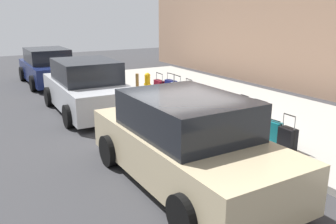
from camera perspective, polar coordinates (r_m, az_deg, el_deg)
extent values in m
plane|color=#333335|center=(9.97, 2.45, -1.99)|extent=(40.00, 40.00, 0.00)
cube|color=#9E9B93|center=(11.45, 13.00, 0.34)|extent=(18.00, 5.00, 0.14)
cube|color=black|center=(8.02, 18.63, -4.26)|extent=(0.39, 0.24, 0.53)
cube|color=black|center=(8.02, 18.63, -4.26)|extent=(0.39, 0.06, 0.54)
cylinder|color=gray|center=(7.79, 19.73, -1.78)|extent=(0.02, 0.02, 0.29)
cylinder|color=gray|center=(8.00, 18.07, -1.19)|extent=(0.02, 0.02, 0.29)
cylinder|color=black|center=(7.85, 18.98, -0.48)|extent=(0.32, 0.04, 0.02)
cylinder|color=black|center=(8.00, 19.33, -6.22)|extent=(0.04, 0.02, 0.04)
cylinder|color=black|center=(8.20, 17.66, -5.52)|extent=(0.04, 0.02, 0.04)
cube|color=#0F606B|center=(8.33, 16.67, -3.31)|extent=(0.36, 0.20, 0.54)
cube|color=black|center=(8.33, 16.67, -3.31)|extent=(0.35, 0.05, 0.55)
cylinder|color=gray|center=(8.16, 17.60, -1.66)|extent=(0.02, 0.02, 0.04)
cylinder|color=gray|center=(8.33, 16.07, -1.18)|extent=(0.02, 0.02, 0.04)
cylinder|color=black|center=(8.24, 16.84, -1.29)|extent=(0.29, 0.04, 0.02)
cylinder|color=black|center=(8.32, 17.32, -5.17)|extent=(0.05, 0.02, 0.04)
cylinder|color=black|center=(8.50, 15.77, -4.62)|extent=(0.05, 0.02, 0.04)
cube|color=#9EA0A8|center=(8.64, 14.44, -2.20)|extent=(0.47, 0.21, 0.61)
cube|color=black|center=(8.64, 14.44, -2.20)|extent=(0.47, 0.05, 0.62)
cylinder|color=gray|center=(8.37, 15.58, 0.45)|extent=(0.02, 0.02, 0.31)
cylinder|color=gray|center=(8.65, 13.74, 1.07)|extent=(0.02, 0.02, 0.31)
cylinder|color=black|center=(8.47, 14.72, 1.79)|extent=(0.40, 0.03, 0.02)
cylinder|color=black|center=(8.59, 15.24, -4.36)|extent=(0.04, 0.02, 0.04)
cylinder|color=black|center=(8.87, 13.40, -3.59)|extent=(0.04, 0.02, 0.04)
cube|color=navy|center=(8.91, 12.02, -1.06)|extent=(0.37, 0.29, 0.74)
cube|color=black|center=(8.91, 12.02, -1.06)|extent=(0.36, 0.08, 0.76)
cylinder|color=gray|center=(8.67, 12.78, 1.71)|extent=(0.02, 0.02, 0.21)
cylinder|color=gray|center=(8.90, 11.64, 2.13)|extent=(0.02, 0.02, 0.21)
cylinder|color=black|center=(8.76, 12.24, 2.59)|extent=(0.29, 0.05, 0.02)
cylinder|color=black|center=(8.90, 12.48, -3.46)|extent=(0.05, 0.02, 0.04)
cylinder|color=black|center=(9.12, 11.33, -2.91)|extent=(0.05, 0.02, 0.04)
cube|color=maroon|center=(9.25, 10.41, -0.62)|extent=(0.37, 0.20, 0.66)
cube|color=black|center=(9.25, 10.41, -0.62)|extent=(0.37, 0.05, 0.67)
cylinder|color=gray|center=(9.05, 11.10, 1.26)|extent=(0.02, 0.02, 0.04)
cylinder|color=gray|center=(9.27, 9.94, 1.68)|extent=(0.02, 0.02, 0.04)
cylinder|color=black|center=(9.15, 10.52, 1.59)|extent=(0.30, 0.04, 0.02)
cylinder|color=black|center=(9.23, 10.91, -2.68)|extent=(0.04, 0.02, 0.04)
cylinder|color=black|center=(9.45, 9.74, -2.16)|extent=(0.04, 0.02, 0.04)
cube|color=#59601E|center=(9.61, 8.40, -0.31)|extent=(0.49, 0.25, 0.52)
cube|color=black|center=(9.61, 8.40, -0.31)|extent=(0.48, 0.08, 0.53)
cylinder|color=gray|center=(9.38, 9.36, 1.58)|extent=(0.02, 0.02, 0.21)
cylinder|color=gray|center=(9.66, 7.64, 2.07)|extent=(0.02, 0.02, 0.21)
cylinder|color=black|center=(9.49, 8.51, 2.45)|extent=(0.41, 0.06, 0.02)
cylinder|color=black|center=(9.54, 9.22, -1.97)|extent=(0.05, 0.02, 0.04)
cylinder|color=black|center=(9.83, 7.49, -1.38)|extent=(0.05, 0.02, 0.04)
cube|color=red|center=(9.98, 6.58, 1.07)|extent=(0.43, 0.22, 0.76)
cube|color=black|center=(9.98, 6.58, 1.07)|extent=(0.43, 0.05, 0.78)
cylinder|color=gray|center=(9.75, 7.34, 3.11)|extent=(0.02, 0.02, 0.04)
cylinder|color=gray|center=(10.03, 5.99, 3.50)|extent=(0.02, 0.02, 0.04)
cylinder|color=black|center=(9.89, 6.66, 3.43)|extent=(0.37, 0.04, 0.02)
cylinder|color=black|center=(9.94, 7.20, -1.16)|extent=(0.04, 0.02, 0.04)
cylinder|color=black|center=(10.22, 5.86, -0.65)|extent=(0.04, 0.02, 0.04)
cube|color=black|center=(10.38, 4.66, 1.06)|extent=(0.44, 0.20, 0.54)
cube|color=black|center=(10.38, 4.66, 1.06)|extent=(0.45, 0.04, 0.55)
cylinder|color=gray|center=(10.14, 5.33, 2.95)|extent=(0.02, 0.02, 0.23)
cylinder|color=gray|center=(10.44, 4.10, 3.35)|extent=(0.02, 0.02, 0.23)
cylinder|color=black|center=(10.26, 4.72, 3.79)|extent=(0.38, 0.03, 0.02)
cylinder|color=black|center=(10.29, 5.26, -0.52)|extent=(0.04, 0.02, 0.04)
cylinder|color=black|center=(10.60, 4.02, -0.01)|extent=(0.04, 0.02, 0.04)
cube|color=#0F606B|center=(10.79, 3.37, 2.14)|extent=(0.44, 0.23, 0.72)
cube|color=black|center=(10.79, 3.37, 2.14)|extent=(0.43, 0.08, 0.73)
cylinder|color=gray|center=(10.53, 3.87, 4.46)|extent=(0.02, 0.02, 0.24)
cylinder|color=gray|center=(10.84, 2.96, 4.80)|extent=(0.02, 0.02, 0.24)
cylinder|color=black|center=(10.67, 3.42, 5.26)|extent=(0.36, 0.06, 0.02)
cylinder|color=black|center=(10.72, 3.81, 0.18)|extent=(0.05, 0.02, 0.04)
cylinder|color=black|center=(11.03, 2.89, 0.64)|extent=(0.05, 0.02, 0.04)
cube|color=#9EA0A8|center=(11.16, 1.45, 2.72)|extent=(0.49, 0.22, 0.76)
cube|color=black|center=(11.16, 1.45, 2.72)|extent=(0.49, 0.06, 0.77)
cylinder|color=gray|center=(10.88, 2.01, 5.07)|extent=(0.02, 0.02, 0.25)
cylinder|color=gray|center=(11.24, 0.95, 5.42)|extent=(0.02, 0.02, 0.25)
cylinder|color=black|center=(11.04, 1.48, 5.88)|extent=(0.42, 0.04, 0.02)
cylinder|color=black|center=(11.07, 1.99, 0.70)|extent=(0.04, 0.02, 0.04)
cylinder|color=black|center=(11.43, 0.91, 1.20)|extent=(0.04, 0.02, 0.04)
cube|color=navy|center=(11.66, 0.45, 3.30)|extent=(0.46, 0.22, 0.76)
cube|color=black|center=(11.66, 0.45, 3.30)|extent=(0.46, 0.07, 0.77)
cylinder|color=gray|center=(11.41, 1.02, 5.52)|extent=(0.02, 0.02, 0.22)
cylinder|color=gray|center=(11.72, -0.09, 5.79)|extent=(0.02, 0.02, 0.22)
cylinder|color=black|center=(11.54, 0.46, 6.19)|extent=(0.39, 0.05, 0.02)
cylinder|color=black|center=(11.59, 1.01, 1.40)|extent=(0.05, 0.02, 0.04)
cylinder|color=black|center=(11.90, -0.10, 1.78)|extent=(0.05, 0.02, 0.04)
cube|color=maroon|center=(12.07, -1.38, 3.52)|extent=(0.50, 0.22, 0.68)
cube|color=black|center=(12.07, -1.38, 3.52)|extent=(0.50, 0.06, 0.69)
cylinder|color=gray|center=(11.79, -0.92, 5.49)|extent=(0.02, 0.02, 0.24)
cylinder|color=gray|center=(12.17, -1.86, 5.81)|extent=(0.02, 0.02, 0.24)
cylinder|color=black|center=(11.96, -1.40, 6.22)|extent=(0.43, 0.04, 0.02)
cylinder|color=black|center=(11.95, -0.89, 1.84)|extent=(0.04, 0.02, 0.04)
cylinder|color=black|center=(12.33, -1.84, 2.27)|extent=(0.04, 0.02, 0.04)
cylinder|color=#D89E0C|center=(12.97, -3.31, 4.26)|extent=(0.20, 0.20, 0.63)
sphere|color=#D89E0C|center=(12.90, -3.34, 5.85)|extent=(0.21, 0.21, 0.21)
cylinder|color=#D89E0C|center=(13.10, -3.62, 4.51)|extent=(0.09, 0.10, 0.09)
cylinder|color=#D89E0C|center=(12.84, -3.00, 4.28)|extent=(0.09, 0.10, 0.09)
cylinder|color=brown|center=(13.38, -4.97, 4.71)|extent=(0.12, 0.12, 0.69)
cube|color=tan|center=(6.50, 2.88, -6.48)|extent=(4.49, 1.88, 0.80)
cube|color=black|center=(6.26, 2.97, -0.29)|extent=(2.34, 1.72, 0.66)
cylinder|color=black|center=(7.35, -9.41, -6.13)|extent=(0.64, 0.22, 0.64)
cylinder|color=black|center=(8.16, 3.03, -3.69)|extent=(0.64, 0.22, 0.64)
cylinder|color=black|center=(5.11, 2.55, -16.29)|extent=(0.64, 0.22, 0.64)
cylinder|color=black|center=(6.22, 17.55, -10.88)|extent=(0.64, 0.22, 0.64)
cube|color=#B2B5BA|center=(11.37, -12.85, 2.87)|extent=(4.33, 1.95, 0.80)
cube|color=black|center=(11.24, -13.07, 6.48)|extent=(2.27, 1.75, 0.65)
cylinder|color=black|center=(12.49, -18.58, 2.37)|extent=(0.65, 0.24, 0.64)
cylinder|color=black|center=(12.93, -10.54, 3.37)|extent=(0.65, 0.24, 0.64)
cylinder|color=black|center=(9.97, -15.67, -0.65)|extent=(0.65, 0.24, 0.64)
cylinder|color=black|center=(10.51, -5.87, 0.71)|extent=(0.65, 0.24, 0.64)
cube|color=#141E4C|center=(16.43, -18.68, 6.22)|extent=(4.24, 1.78, 0.75)
cube|color=black|center=(16.34, -18.89, 8.57)|extent=(2.21, 1.62, 0.61)
cylinder|color=black|center=(17.60, -22.34, 5.70)|extent=(0.64, 0.23, 0.64)
cylinder|color=black|center=(17.92, -16.73, 6.37)|extent=(0.64, 0.23, 0.64)
cylinder|color=black|center=(15.04, -20.84, 4.32)|extent=(0.64, 0.23, 0.64)
cylinder|color=black|center=(15.42, -14.37, 5.12)|extent=(0.64, 0.23, 0.64)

